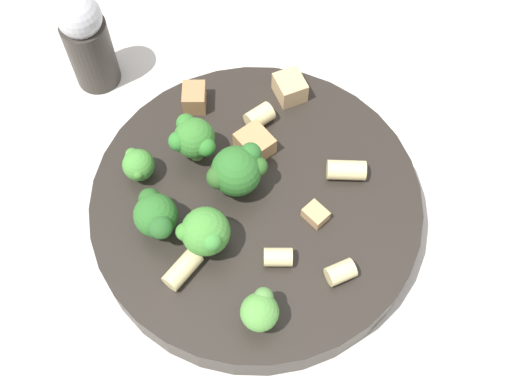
# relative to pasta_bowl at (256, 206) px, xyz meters

# --- Properties ---
(ground_plane) EXTENTS (2.00, 2.00, 0.00)m
(ground_plane) POSITION_rel_pasta_bowl_xyz_m (0.00, 0.00, -0.02)
(ground_plane) COLOR beige
(pasta_bowl) EXTENTS (0.26, 0.26, 0.03)m
(pasta_bowl) POSITION_rel_pasta_bowl_xyz_m (0.00, 0.00, 0.00)
(pasta_bowl) COLOR #28231E
(pasta_bowl) RESTS_ON ground_plane
(broccoli_floret_0) EXTENTS (0.02, 0.02, 0.03)m
(broccoli_floret_0) POSITION_rel_pasta_bowl_xyz_m (-0.01, -0.09, 0.03)
(broccoli_floret_0) COLOR #9EC175
(broccoli_floret_0) RESTS_ON pasta_bowl
(broccoli_floret_1) EXTENTS (0.04, 0.03, 0.04)m
(broccoli_floret_1) POSITION_rel_pasta_bowl_xyz_m (0.03, -0.07, 0.03)
(broccoli_floret_1) COLOR #93B766
(broccoli_floret_1) RESTS_ON pasta_bowl
(broccoli_floret_2) EXTENTS (0.03, 0.04, 0.04)m
(broccoli_floret_2) POSITION_rel_pasta_bowl_xyz_m (-0.03, -0.05, 0.04)
(broccoli_floret_2) COLOR #84AD60
(broccoli_floret_2) RESTS_ON pasta_bowl
(broccoli_floret_3) EXTENTS (0.04, 0.04, 0.04)m
(broccoli_floret_3) POSITION_rel_pasta_bowl_xyz_m (0.04, -0.03, 0.04)
(broccoli_floret_3) COLOR #84AD60
(broccoli_floret_3) RESTS_ON pasta_bowl
(broccoli_floret_4) EXTENTS (0.04, 0.04, 0.04)m
(broccoli_floret_4) POSITION_rel_pasta_bowl_xyz_m (-0.01, -0.02, 0.04)
(broccoli_floret_4) COLOR #93B766
(broccoli_floret_4) RESTS_ON pasta_bowl
(broccoli_floret_5) EXTENTS (0.03, 0.03, 0.03)m
(broccoli_floret_5) POSITION_rel_pasta_bowl_xyz_m (0.10, 0.01, 0.03)
(broccoli_floret_5) COLOR #84AD60
(broccoli_floret_5) RESTS_ON pasta_bowl
(rigatoni_0) EXTENTS (0.03, 0.03, 0.02)m
(rigatoni_0) POSITION_rel_pasta_bowl_xyz_m (-0.07, -0.01, 0.02)
(rigatoni_0) COLOR beige
(rigatoni_0) RESTS_ON pasta_bowl
(rigatoni_1) EXTENTS (0.02, 0.03, 0.02)m
(rigatoni_1) POSITION_rel_pasta_bowl_xyz_m (-0.03, 0.07, 0.02)
(rigatoni_1) COLOR beige
(rigatoni_1) RESTS_ON pasta_bowl
(rigatoni_2) EXTENTS (0.02, 0.02, 0.01)m
(rigatoni_2) POSITION_rel_pasta_bowl_xyz_m (0.05, 0.02, 0.02)
(rigatoni_2) COLOR beige
(rigatoni_2) RESTS_ON pasta_bowl
(rigatoni_3) EXTENTS (0.03, 0.03, 0.01)m
(rigatoni_3) POSITION_rel_pasta_bowl_xyz_m (0.07, -0.04, 0.02)
(rigatoni_3) COLOR beige
(rigatoni_3) RESTS_ON pasta_bowl
(rigatoni_4) EXTENTS (0.02, 0.02, 0.01)m
(rigatoni_4) POSITION_rel_pasta_bowl_xyz_m (0.06, 0.07, 0.02)
(rigatoni_4) COLOR beige
(rigatoni_4) RESTS_ON pasta_bowl
(chicken_chunk_0) EXTENTS (0.03, 0.03, 0.02)m
(chicken_chunk_0) POSITION_rel_pasta_bowl_xyz_m (-0.10, 0.02, 0.02)
(chicken_chunk_0) COLOR tan
(chicken_chunk_0) RESTS_ON pasta_bowl
(chicken_chunk_1) EXTENTS (0.02, 0.02, 0.01)m
(chicken_chunk_1) POSITION_rel_pasta_bowl_xyz_m (0.01, 0.05, 0.02)
(chicken_chunk_1) COLOR tan
(chicken_chunk_1) RESTS_ON pasta_bowl
(chicken_chunk_2) EXTENTS (0.04, 0.04, 0.02)m
(chicken_chunk_2) POSITION_rel_pasta_bowl_xyz_m (-0.04, -0.01, 0.02)
(chicken_chunk_2) COLOR tan
(chicken_chunk_2) RESTS_ON pasta_bowl
(chicken_chunk_3) EXTENTS (0.02, 0.02, 0.02)m
(chicken_chunk_3) POSITION_rel_pasta_bowl_xyz_m (-0.08, -0.06, 0.02)
(chicken_chunk_3) COLOR #A87A4C
(chicken_chunk_3) RESTS_ON pasta_bowl
(pepper_shaker) EXTENTS (0.04, 0.04, 0.10)m
(pepper_shaker) POSITION_rel_pasta_bowl_xyz_m (-0.12, -0.16, 0.03)
(pepper_shaker) COLOR #332D28
(pepper_shaker) RESTS_ON ground_plane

